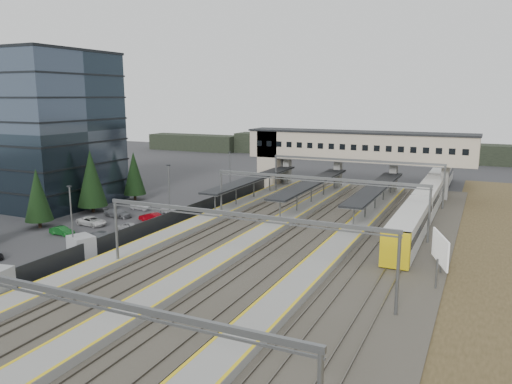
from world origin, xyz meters
The scene contains 14 objects.
ground centered at (0.00, 0.00, 0.00)m, with size 220.00×220.00×0.00m, color #2B2B2D.
office_building centered at (-36.00, 12.00, 12.19)m, with size 24.30×18.30×24.30m.
conifer_row centered at (-22.00, -3.86, 4.84)m, with size 4.42×49.82×9.50m.
car_park centered at (-13.62, -5.24, 0.59)m, with size 10.60×44.54×1.28m.
lampposts centered at (-8.00, 1.25, 4.34)m, with size 0.50×53.25×8.07m.
fence centered at (-6.50, 5.00, 1.00)m, with size 0.08×90.00×2.00m.
relay_cabin_far centered at (-7.59, -7.27, 1.23)m, with size 3.29×3.03×2.45m.
rail_corridor centered at (9.34, 5.00, 0.29)m, with size 34.00×90.00×0.92m.
canopies centered at (7.00, 27.00, 3.92)m, with size 23.10×30.00×3.28m.
footbridge centered at (7.70, 42.00, 7.93)m, with size 40.40×6.40×11.20m.
gantries centered at (12.00, 3.00, 6.00)m, with size 28.40×62.28×7.17m.
train centered at (24.00, 33.46, 2.13)m, with size 2.98×62.26×3.75m.
billboard centered at (28.33, 1.53, 3.10)m, with size 1.95×5.32×4.66m.
treeline_far centered at (23.81, 92.28, 2.95)m, with size 170.00×19.00×7.00m.
Camera 1 is at (31.61, -46.45, 17.35)m, focal length 35.00 mm.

